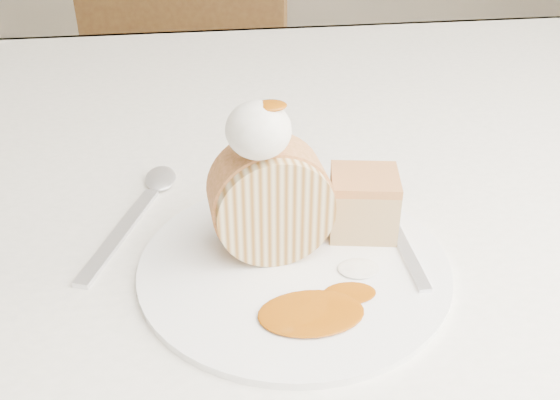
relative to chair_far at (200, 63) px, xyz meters
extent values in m
cube|color=silver|center=(0.09, -0.86, 0.18)|extent=(1.40, 0.90, 0.04)
cube|color=silver|center=(0.09, -0.42, 0.06)|extent=(1.40, 0.01, 0.28)
cube|color=brown|center=(0.03, 0.09, -0.08)|extent=(0.57, 0.57, 0.04)
cube|color=brown|center=(-0.03, -0.11, 0.17)|extent=(0.45, 0.18, 0.47)
cylinder|color=brown|center=(0.27, 0.21, -0.33)|extent=(0.04, 0.04, 0.44)
cylinder|color=brown|center=(-0.10, 0.33, -0.33)|extent=(0.04, 0.04, 0.44)
cylinder|color=brown|center=(0.15, -0.16, -0.33)|extent=(0.04, 0.04, 0.44)
cylinder|color=brown|center=(-0.22, -0.04, -0.33)|extent=(0.04, 0.04, 0.44)
cylinder|color=white|center=(0.06, -1.06, 0.20)|extent=(0.29, 0.29, 0.01)
cylinder|color=#CABB8C|center=(0.05, -1.04, 0.25)|extent=(0.10, 0.06, 0.09)
cube|color=#D48650|center=(0.13, -1.02, 0.23)|extent=(0.06, 0.06, 0.05)
ellipsoid|color=white|center=(0.04, -1.05, 0.32)|extent=(0.05, 0.05, 0.04)
ellipsoid|color=#8E4305|center=(0.05, -1.05, 0.35)|extent=(0.02, 0.02, 0.01)
cube|color=silver|center=(0.16, -1.05, 0.21)|extent=(0.02, 0.15, 0.00)
cube|color=silver|center=(-0.08, -0.99, 0.20)|extent=(0.09, 0.18, 0.00)
camera|label=1|loc=(0.00, -1.45, 0.52)|focal=40.00mm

